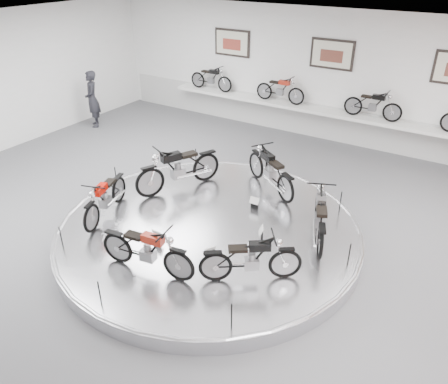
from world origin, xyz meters
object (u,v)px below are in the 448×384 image
Objects in this scene: bike_c at (179,168)px; visitor at (92,99)px; bike_e at (147,249)px; bike_d at (105,197)px; bike_b at (270,170)px; bike_f at (251,258)px; bike_a at (320,215)px; shelf at (322,111)px; display_platform at (209,231)px.

bike_c is 6.23m from visitor.
bike_c is 1.19× the size of bike_e.
bike_d is 0.82× the size of visitor.
bike_f is at bearing 143.95° from bike_b.
bike_e reaches higher than bike_d.
visitor is (-9.31, 2.71, 0.16)m from bike_a.
shelf is 6.82× the size of bike_e.
visitor is (-5.09, 4.42, 0.19)m from bike_d.
display_platform is at bearing 81.86° from bike_c.
bike_c is (-1.88, -1.15, 0.05)m from bike_b.
display_platform is 3.66× the size of bike_b.
bike_e reaches higher than shelf.
bike_e is (2.03, -0.98, 0.01)m from bike_d.
bike_f is at bearing 81.24° from bike_c.
bike_f is at bearing -77.93° from shelf.
display_platform is at bearing 94.12° from bike_d.
bike_b reaches higher than display_platform.
bike_b reaches higher than shelf.
bike_d is at bearing 146.08° from bike_e.
display_platform is 3.97× the size of bike_e.
bike_b is 3.99m from bike_e.
bike_a is 3.64m from bike_c.
shelf is at bearing -2.77° from bike_a.
visitor is (-7.20, 3.54, 0.81)m from display_platform.
bike_b is at bearing 29.58° from visitor.
bike_c is at bearing 64.16° from bike_b.
display_platform is 3.34× the size of visitor.
bike_e is at bearing 51.51° from bike_c.
bike_b is 3.87m from bike_d.
shelf is 5.74× the size of bike_c.
bike_a is at bearing 38.48° from bike_f.
bike_a is 2.18m from bike_b.
bike_c is (-3.63, 0.14, 0.06)m from bike_a.
bike_e is at bearing -92.31° from display_platform.
bike_c is at bearing 108.92° from bike_e.
display_platform is at bearing 110.02° from bike_f.
bike_a is at bearing 42.53° from bike_e.
bike_e is (-0.43, -3.97, -0.04)m from bike_b.
display_platform is at bearing 87.86° from bike_a.
shelf is 6.96× the size of bike_d.
bike_d is (-2.46, -2.99, -0.05)m from bike_b.
bike_e is at bearing 116.46° from bike_b.
shelf is 4.30m from bike_b.
display_platform is 4.16× the size of bike_f.
bike_c is (-1.52, 0.97, 0.71)m from display_platform.
bike_d is at bearing 140.78° from bike_f.
bike_e reaches higher than bike_f.
visitor reaches higher than bike_e.
bike_e is at bearing 117.22° from bike_a.
bike_f is at bearing -33.71° from display_platform.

